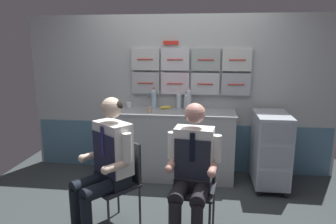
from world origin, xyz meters
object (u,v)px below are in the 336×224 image
(crew_member_right, at_px, (192,167))
(sparkling_bottle_green, at_px, (154,99))
(crew_member_left, at_px, (106,160))
(coffee_cup_spare, at_px, (129,104))
(folding_chair_left, at_px, (121,174))
(folding_chair_right, at_px, (195,177))
(snack_banana, at_px, (166,107))
(service_trolley, at_px, (270,148))

(crew_member_right, bearing_deg, sparkling_bottle_green, 112.19)
(crew_member_left, height_order, coffee_cup_spare, crew_member_left)
(folding_chair_left, xyz_separation_m, folding_chair_right, (0.72, 0.02, 0.00))
(folding_chair_right, bearing_deg, sparkling_bottle_green, 115.34)
(folding_chair_left, relative_size, coffee_cup_spare, 11.98)
(crew_member_left, bearing_deg, folding_chair_left, 51.71)
(sparkling_bottle_green, bearing_deg, crew_member_right, -67.81)
(sparkling_bottle_green, bearing_deg, folding_chair_left, -94.77)
(folding_chair_left, xyz_separation_m, sparkling_bottle_green, (0.11, 1.31, 0.52))
(coffee_cup_spare, xyz_separation_m, snack_banana, (0.52, -0.05, -0.02))
(sparkling_bottle_green, height_order, coffee_cup_spare, sparkling_bottle_green)
(folding_chair_left, height_order, sparkling_bottle_green, sparkling_bottle_green)
(snack_banana, bearing_deg, folding_chair_left, -101.69)
(service_trolley, bearing_deg, snack_banana, 168.07)
(service_trolley, xyz_separation_m, sparkling_bottle_green, (-1.50, 0.29, 0.54))
(sparkling_bottle_green, bearing_deg, service_trolley, -10.80)
(sparkling_bottle_green, relative_size, snack_banana, 1.66)
(service_trolley, relative_size, folding_chair_right, 1.11)
(coffee_cup_spare, bearing_deg, service_trolley, -10.20)
(folding_chair_right, xyz_separation_m, coffee_cup_spare, (-0.97, 1.34, 0.42))
(crew_member_right, xyz_separation_m, coffee_cup_spare, (-0.95, 1.50, 0.25))
(sparkling_bottle_green, distance_m, coffee_cup_spare, 0.38)
(crew_member_right, distance_m, sparkling_bottle_green, 1.60)
(crew_member_right, height_order, sparkling_bottle_green, crew_member_right)
(service_trolley, height_order, snack_banana, snack_banana)
(service_trolley, relative_size, sparkling_bottle_green, 3.29)
(sparkling_bottle_green, bearing_deg, crew_member_left, -98.23)
(folding_chair_right, xyz_separation_m, sparkling_bottle_green, (-0.61, 1.29, 0.52))
(folding_chair_left, xyz_separation_m, crew_member_right, (0.70, -0.14, 0.17))
(crew_member_left, relative_size, coffee_cup_spare, 18.29)
(service_trolley, xyz_separation_m, snack_banana, (-1.34, 0.28, 0.43))
(folding_chair_right, relative_size, sparkling_bottle_green, 2.96)
(folding_chair_left, distance_m, sparkling_bottle_green, 1.41)
(service_trolley, xyz_separation_m, folding_chair_right, (-0.89, -1.00, 0.02))
(crew_member_left, xyz_separation_m, crew_member_right, (0.80, -0.02, -0.03))
(crew_member_left, relative_size, snack_banana, 7.52)
(folding_chair_right, relative_size, coffee_cup_spare, 11.98)
(folding_chair_left, distance_m, coffee_cup_spare, 1.44)
(folding_chair_left, height_order, crew_member_right, crew_member_right)
(crew_member_left, xyz_separation_m, coffee_cup_spare, (-0.15, 1.48, 0.23))
(folding_chair_right, bearing_deg, folding_chair_left, -178.44)
(folding_chair_left, bearing_deg, snack_banana, 78.31)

